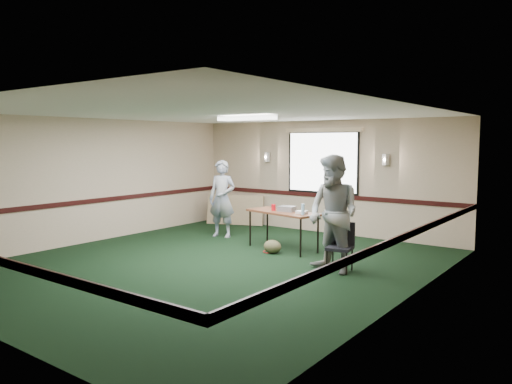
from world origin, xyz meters
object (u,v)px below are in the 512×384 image
Objects in this scene: folding_table at (283,214)px; conference_chair at (341,243)px; person_left at (222,199)px; person_right at (334,214)px; projector at (287,209)px.

folding_table is 1.93m from conference_chair.
person_right reaches higher than person_left.
person_right is (1.67, -0.99, 0.26)m from folding_table.
folding_table is 1.96m from person_right.
conference_chair is at bearing -30.76° from person_left.
folding_table is at bearing 144.34° from conference_chair.
person_left is at bearing 176.78° from person_right.
person_right is (1.60, -1.03, 0.15)m from projector.
projector is 1.96m from person_left.
projector is 1.90m from conference_chair.
conference_chair is 0.47× the size of person_left.
conference_chair is at bearing -14.01° from folding_table.
folding_table is at bearing -22.70° from person_left.
folding_table is 5.23× the size of projector.
projector reaches higher than folding_table.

